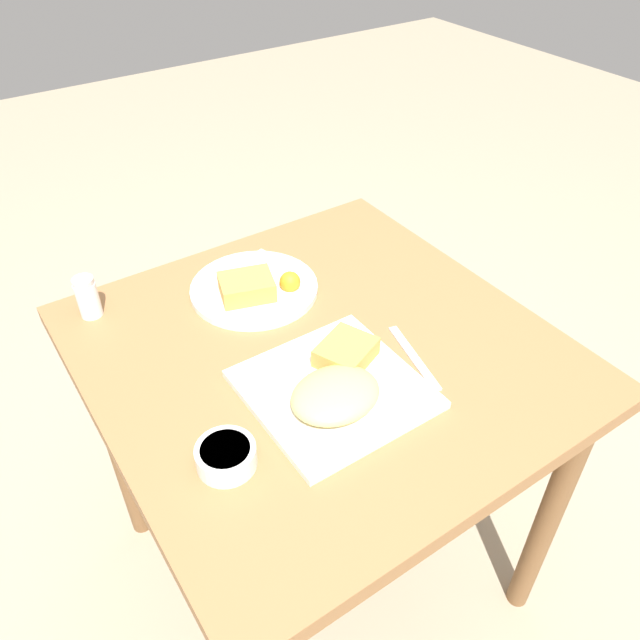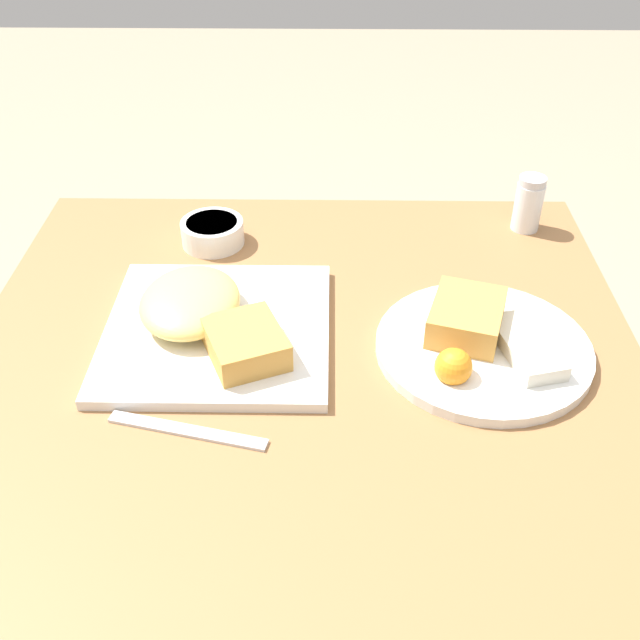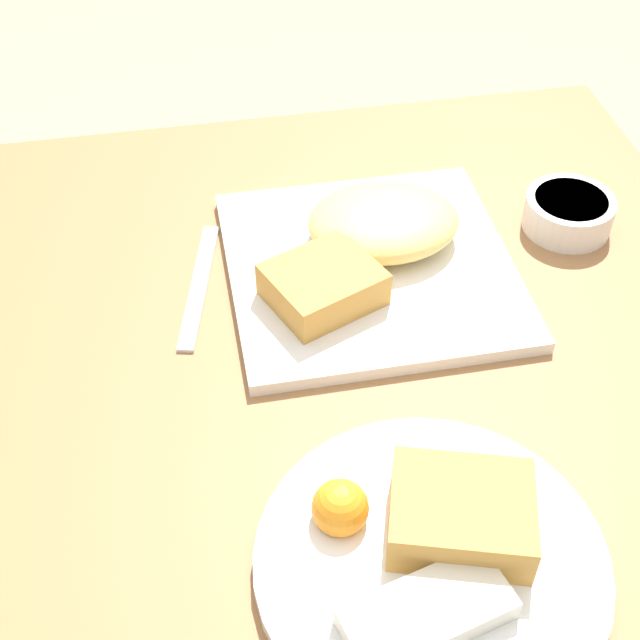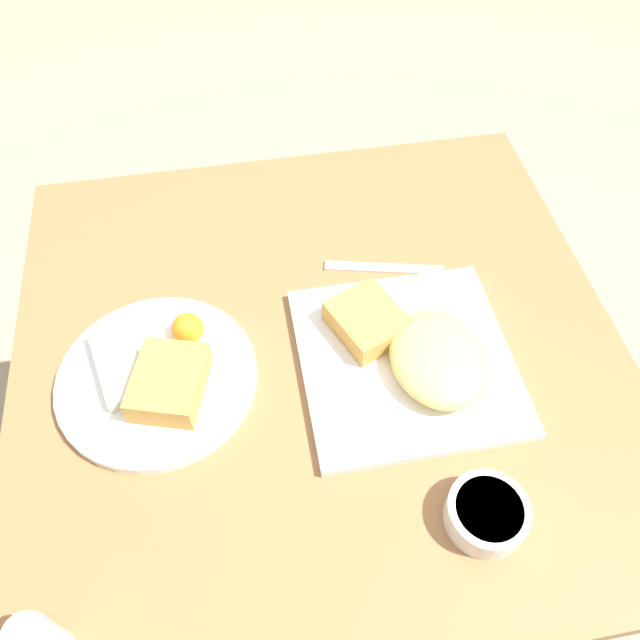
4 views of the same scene
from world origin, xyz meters
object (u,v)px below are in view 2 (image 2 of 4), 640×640
Objects in this scene: salt_shaker at (528,207)px; butter_knife at (187,431)px; plate_square_near at (210,321)px; plate_oval_far at (481,342)px; sauce_ramekin at (213,232)px.

butter_knife is (0.45, -0.45, -0.04)m from salt_shaker.
butter_knife is at bearing -45.59° from salt_shaker.
plate_oval_far is at bearing 84.95° from plate_square_near.
salt_shaker reaches higher than sauce_ramekin.
sauce_ramekin is at bearing -124.83° from plate_oval_far.
plate_oval_far is 3.05× the size of salt_shaker.
plate_oval_far is (0.03, 0.33, -0.01)m from plate_square_near.
plate_square_near is 3.02× the size of sauce_ramekin.
plate_oval_far is 0.44m from sauce_ramekin.
sauce_ramekin is 0.52× the size of butter_knife.
sauce_ramekin is (-0.22, -0.03, -0.00)m from plate_square_near.
sauce_ramekin is at bearing 106.66° from butter_knife.
plate_oval_far is 2.84× the size of sauce_ramekin.
plate_square_near is 0.17m from butter_knife.
plate_oval_far is 1.47× the size of butter_knife.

